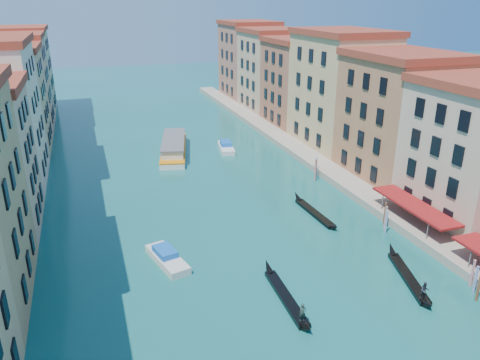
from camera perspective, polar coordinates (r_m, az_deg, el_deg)
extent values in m
cube|color=tan|center=(92.51, -26.43, 8.42)|extent=(12.00, 16.00, 17.50)
cube|color=tan|center=(107.58, -25.58, 10.35)|extent=(12.00, 15.00, 18.50)
cube|color=maroon|center=(106.53, -26.42, 15.47)|extent=(12.80, 15.40, 1.00)
cube|color=tan|center=(123.29, -24.89, 11.72)|extent=(12.00, 17.00, 19.00)
cube|color=maroon|center=(122.37, -25.63, 16.31)|extent=(12.80, 17.40, 1.00)
cube|color=tan|center=(62.26, 26.75, 2.56)|extent=(12.00, 14.00, 16.50)
cube|color=#A56642|center=(72.85, 18.71, 6.79)|extent=(12.00, 16.00, 18.00)
cube|color=maroon|center=(71.27, 19.62, 14.19)|extent=(12.80, 16.40, 1.00)
cube|color=tan|center=(86.43, 12.06, 10.24)|extent=(12.00, 18.00, 20.00)
cube|color=maroon|center=(85.15, 12.61, 17.19)|extent=(12.80, 18.40, 1.00)
cube|color=#9A573C|center=(100.97, 7.25, 11.34)|extent=(12.00, 15.00, 17.50)
cube|color=maroon|center=(99.83, 7.50, 16.57)|extent=(12.80, 15.40, 1.00)
cube|color=tan|center=(114.87, 3.86, 12.89)|extent=(12.00, 16.00, 18.50)
cube|color=maroon|center=(113.88, 3.98, 17.75)|extent=(12.80, 16.40, 1.00)
cube|color=#995F4B|center=(130.07, 1.02, 14.12)|extent=(12.00, 17.00, 19.50)
cube|color=maroon|center=(129.21, 1.05, 18.64)|extent=(12.80, 17.40, 1.00)
cube|color=gray|center=(79.92, 8.72, 2.53)|extent=(4.00, 140.00, 1.00)
cylinder|color=#5A5A5C|center=(51.94, 26.15, -9.02)|extent=(0.12, 0.12, 3.00)
cube|color=maroon|center=(58.91, 20.50, -2.94)|extent=(3.20, 12.60, 0.25)
cylinder|color=#5A5A5C|center=(55.82, 21.81, -6.19)|extent=(0.12, 0.12, 3.00)
cylinder|color=#5A5A5C|center=(61.69, 16.93, -2.92)|extent=(0.12, 0.12, 3.00)
cylinder|color=brown|center=(48.45, 27.05, -11.70)|extent=(0.24, 0.24, 3.20)
cylinder|color=brown|center=(49.41, 26.74, -10.98)|extent=(0.24, 0.24, 3.20)
cylinder|color=brown|center=(50.37, 26.45, -10.29)|extent=(0.24, 0.24, 3.20)
cylinder|color=brown|center=(57.46, 17.38, -5.02)|extent=(0.24, 0.24, 3.20)
cylinder|color=brown|center=(58.51, 17.31, -4.53)|extent=(0.24, 0.24, 3.20)
cylinder|color=brown|center=(59.56, 17.23, -4.05)|extent=(0.24, 0.24, 3.20)
cylinder|color=brown|center=(71.44, 9.14, 0.91)|extent=(0.24, 0.24, 3.20)
cylinder|color=brown|center=(72.53, 9.20, 1.22)|extent=(0.24, 0.24, 3.20)
cylinder|color=brown|center=(73.63, 9.26, 1.52)|extent=(0.24, 0.24, 3.20)
cube|color=silver|center=(84.40, -8.05, 3.61)|extent=(8.02, 18.45, 1.08)
cube|color=silver|center=(84.06, -8.09, 4.37)|extent=(6.77, 14.84, 1.44)
cube|color=#5A5A5C|center=(83.82, -8.12, 4.93)|extent=(7.13, 15.34, 0.23)
cube|color=orange|center=(84.26, -8.07, 3.93)|extent=(8.06, 18.46, 0.23)
cube|color=black|center=(44.32, 5.61, -14.08)|extent=(1.40, 8.76, 0.44)
cone|color=black|center=(47.88, 3.45, -10.54)|extent=(0.95, 1.98, 1.63)
cone|color=black|center=(40.63, 8.27, -17.49)|extent=(0.93, 1.64, 1.43)
imported|color=#24352E|center=(41.01, 7.63, -15.73)|extent=(0.62, 0.42, 1.67)
cube|color=black|center=(49.70, 19.80, -11.12)|extent=(3.49, 8.67, 0.44)
cone|color=black|center=(53.38, 18.00, -8.06)|extent=(1.39, 2.11, 1.63)
cone|color=black|center=(45.88, 22.05, -13.97)|extent=(1.29, 1.79, 1.43)
imported|color=#252831|center=(46.35, 21.60, -12.42)|extent=(0.96, 0.84, 1.67)
cube|color=black|center=(60.59, 9.07, -4.01)|extent=(1.40, 8.68, 0.43)
cone|color=black|center=(64.26, 6.99, -2.03)|extent=(0.94, 1.96, 1.61)
cone|color=black|center=(56.81, 11.47, -5.66)|extent=(0.93, 1.63, 1.42)
cube|color=silver|center=(50.03, -8.86, -9.52)|extent=(3.76, 7.17, 0.78)
cube|color=blue|center=(50.08, -9.13, -8.60)|extent=(2.42, 3.28, 0.69)
cube|color=silver|center=(85.45, -1.70, 3.95)|extent=(3.47, 7.58, 0.83)
cube|color=blue|center=(85.73, -1.76, 4.51)|extent=(2.37, 3.40, 0.73)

